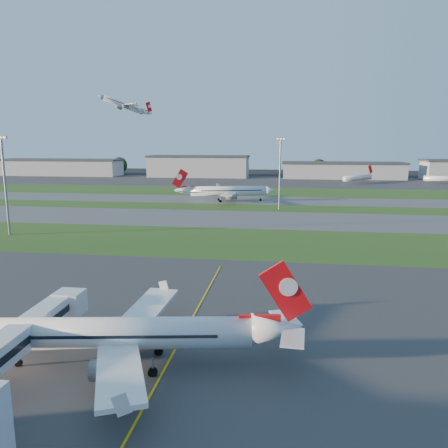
% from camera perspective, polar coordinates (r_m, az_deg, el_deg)
% --- Properties ---
extents(ground, '(700.00, 700.00, 0.00)m').
position_cam_1_polar(ground, '(60.01, -9.78, -13.24)').
color(ground, black).
rests_on(ground, ground).
extents(apron_near, '(300.00, 70.00, 0.01)m').
position_cam_1_polar(apron_near, '(60.01, -9.78, -13.24)').
color(apron_near, '#333335').
rests_on(apron_near, ground).
extents(grass_strip_a, '(300.00, 34.00, 0.01)m').
position_cam_1_polar(grass_strip_a, '(108.27, -1.33, -2.28)').
color(grass_strip_a, '#2B531B').
rests_on(grass_strip_a, ground).
extents(taxiway_a, '(300.00, 32.00, 0.01)m').
position_cam_1_polar(taxiway_a, '(140.30, 0.89, 0.69)').
color(taxiway_a, '#515154').
rests_on(taxiway_a, ground).
extents(grass_strip_b, '(300.00, 18.00, 0.01)m').
position_cam_1_polar(grass_strip_b, '(164.81, 2.00, 2.17)').
color(grass_strip_b, '#2B531B').
rests_on(grass_strip_b, ground).
extents(taxiway_b, '(300.00, 26.00, 0.01)m').
position_cam_1_polar(taxiway_b, '(186.49, 2.73, 3.15)').
color(taxiway_b, '#515154').
rests_on(taxiway_b, ground).
extents(grass_strip_c, '(300.00, 40.00, 0.01)m').
position_cam_1_polar(grass_strip_c, '(219.13, 3.56, 4.25)').
color(grass_strip_c, '#2B531B').
rests_on(grass_strip_c, ground).
extents(apron_far, '(400.00, 80.00, 0.01)m').
position_cam_1_polar(apron_far, '(278.70, 4.57, 5.58)').
color(apron_far, '#333335').
rests_on(apron_far, ground).
extents(yellow_line, '(0.25, 60.00, 0.02)m').
position_cam_1_polar(yellow_line, '(58.75, -5.00, -13.67)').
color(yellow_line, gold).
rests_on(yellow_line, ground).
extents(jet_bridge, '(4.20, 26.90, 6.20)m').
position_cam_1_polar(jet_bridge, '(50.09, -26.68, -14.24)').
color(jet_bridge, silver).
rests_on(jet_bridge, ground).
extents(airliner_parked, '(33.68, 28.36, 10.56)m').
position_cam_1_polar(airliner_parked, '(49.76, -12.35, -13.85)').
color(airliner_parked, white).
rests_on(airliner_parked, ground).
extents(airliner_taxiing, '(38.25, 32.08, 12.17)m').
position_cam_1_polar(airliner_taxiing, '(181.33, 0.46, 4.30)').
color(airliner_taxiing, white).
rests_on(airliner_taxiing, ground).
extents(airliner_departing, '(24.04, 23.30, 9.91)m').
position_cam_1_polar(airliner_departing, '(275.39, -12.98, 14.90)').
color(airliner_departing, white).
extents(mini_jet_near, '(20.67, 22.20, 9.48)m').
position_cam_1_polar(mini_jet_near, '(275.97, 17.08, 5.79)').
color(mini_jet_near, white).
rests_on(mini_jet_near, ground).
extents(mini_jet_far, '(28.64, 5.01, 9.48)m').
position_cam_1_polar(mini_jet_far, '(290.14, 27.19, 5.30)').
color(mini_jet_far, white).
rests_on(mini_jet_far, ground).
extents(light_mast_west, '(3.20, 0.70, 25.80)m').
position_cam_1_polar(light_mast_west, '(127.21, -26.72, 5.27)').
color(light_mast_west, gray).
rests_on(light_mast_west, ground).
extents(light_mast_centre, '(3.20, 0.70, 25.80)m').
position_cam_1_polar(light_mast_centre, '(160.39, 7.33, 7.18)').
color(light_mast_centre, gray).
rests_on(light_mast_centre, ground).
extents(hangar_far_west, '(91.80, 23.00, 12.20)m').
position_cam_1_polar(hangar_far_west, '(350.28, -20.56, 6.97)').
color(hangar_far_west, '#A5A7AD').
rests_on(hangar_far_west, ground).
extents(hangar_west, '(71.40, 23.00, 15.20)m').
position_cam_1_polar(hangar_west, '(313.83, -3.35, 7.55)').
color(hangar_west, '#A5A7AD').
rests_on(hangar_west, ground).
extents(hangar_east, '(81.60, 23.00, 11.20)m').
position_cam_1_polar(hangar_east, '(309.93, 15.22, 6.80)').
color(hangar_east, '#A5A7AD').
rests_on(hangar_east, ground).
extents(tree_far_west, '(11.00, 11.00, 12.00)m').
position_cam_1_polar(tree_far_west, '(381.89, -24.94, 6.96)').
color(tree_far_west, black).
rests_on(tree_far_west, ground).
extents(tree_west, '(12.10, 12.10, 13.20)m').
position_cam_1_polar(tree_west, '(346.84, -13.52, 7.48)').
color(tree_west, black).
rests_on(tree_west, ground).
extents(tree_mid_west, '(9.90, 9.90, 10.80)m').
position_cam_1_polar(tree_mid_west, '(320.83, 1.47, 7.31)').
color(tree_mid_west, black).
rests_on(tree_mid_west, ground).
extents(tree_mid_east, '(11.55, 11.55, 12.60)m').
position_cam_1_polar(tree_mid_east, '(322.35, 12.27, 7.26)').
color(tree_mid_east, black).
rests_on(tree_mid_east, ground).
extents(tree_east, '(10.45, 10.45, 11.40)m').
position_cam_1_polar(tree_east, '(334.14, 25.31, 6.50)').
color(tree_east, black).
rests_on(tree_east, ground).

